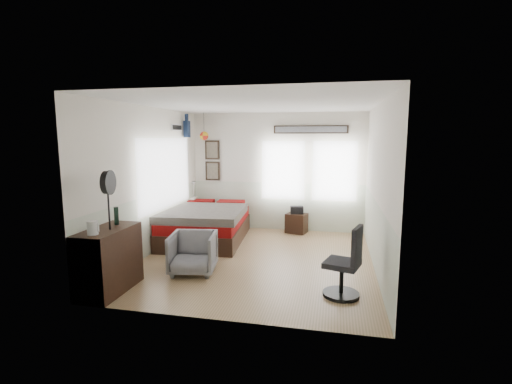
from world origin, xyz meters
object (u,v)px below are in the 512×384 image
at_px(armchair, 193,253).
at_px(nightstand, 297,223).
at_px(task_chair, 346,268).
at_px(dresser, 109,260).
at_px(bed, 206,224).

height_order(armchair, nightstand, armchair).
xyz_separation_m(armchair, task_chair, (2.36, -0.43, 0.08)).
distance_m(dresser, armchair, 1.28).
distance_m(bed, dresser, 2.79).
relative_size(dresser, nightstand, 2.27).
relative_size(bed, armchair, 3.22).
height_order(armchair, task_chair, task_chair).
distance_m(armchair, task_chair, 2.40).
height_order(dresser, nightstand, dresser).
bearing_deg(task_chair, dresser, -154.67).
xyz_separation_m(bed, armchair, (0.44, -1.84, -0.02)).
relative_size(armchair, nightstand, 1.63).
distance_m(bed, nightstand, 2.07).
relative_size(bed, task_chair, 2.33).
distance_m(dresser, task_chair, 3.27).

